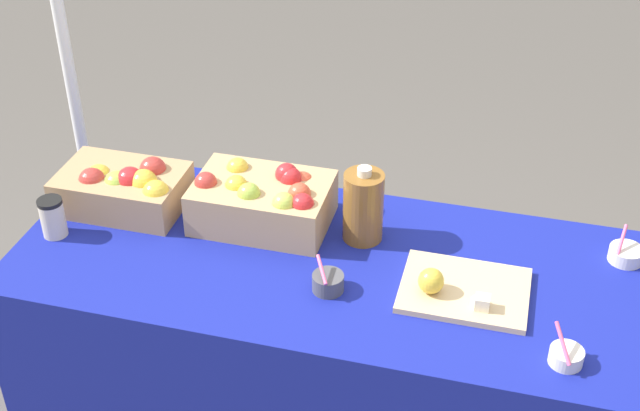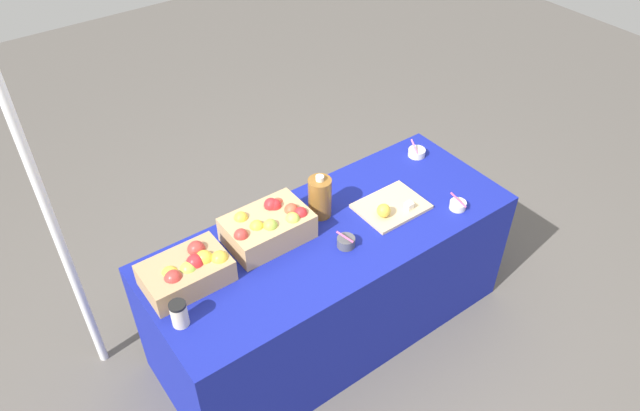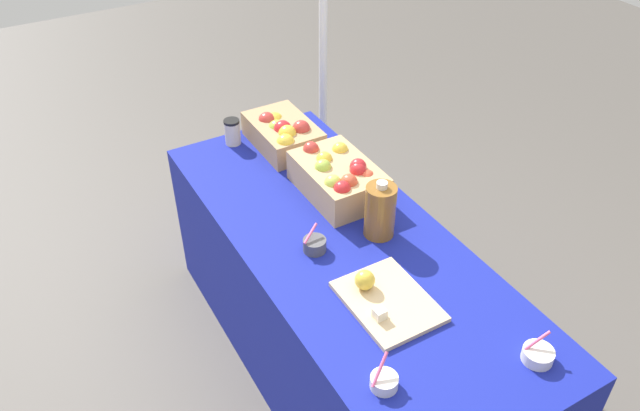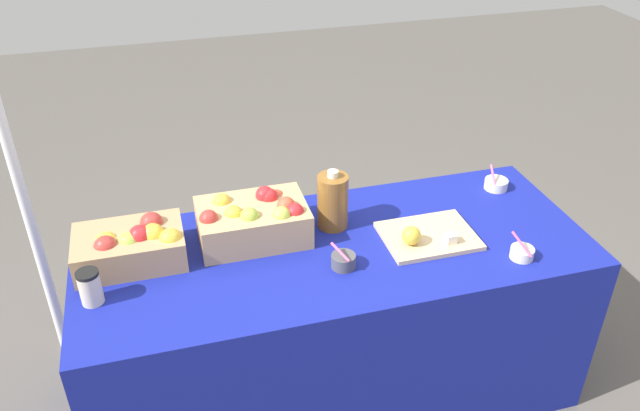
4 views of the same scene
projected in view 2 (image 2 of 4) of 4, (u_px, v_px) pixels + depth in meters
The scene contains 11 objects.
ground_plane at pixel (330, 325), 3.44m from camera, with size 10.00×10.00×0.00m, color #56514C.
table at pixel (331, 281), 3.21m from camera, with size 1.90×0.76×0.74m, color navy.
apple_crate_left at pixel (188, 271), 2.66m from camera, with size 0.38×0.25×0.15m.
apple_crate_middle at pixel (269, 225), 2.88m from camera, with size 0.40×0.27×0.18m.
cutting_board_front at pixel (391, 207), 3.08m from camera, with size 0.35×0.27×0.09m.
sample_bowl_near at pixel (346, 242), 2.87m from camera, with size 0.09×0.09×0.09m.
sample_bowl_mid at pixel (417, 152), 3.44m from camera, with size 0.10×0.10×0.10m.
sample_bowl_far at pixel (458, 205), 3.08m from camera, with size 0.08×0.09×0.10m.
cider_jug at pixel (320, 197), 2.99m from camera, with size 0.12×0.12×0.24m.
coffee_cup at pixel (179, 314), 2.49m from camera, with size 0.07×0.07×0.12m.
tent_pole at pixel (43, 199), 2.55m from camera, with size 0.04×0.04×2.25m, color white.
Camera 2 is at (-1.34, -1.73, 2.75)m, focal length 33.73 mm.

